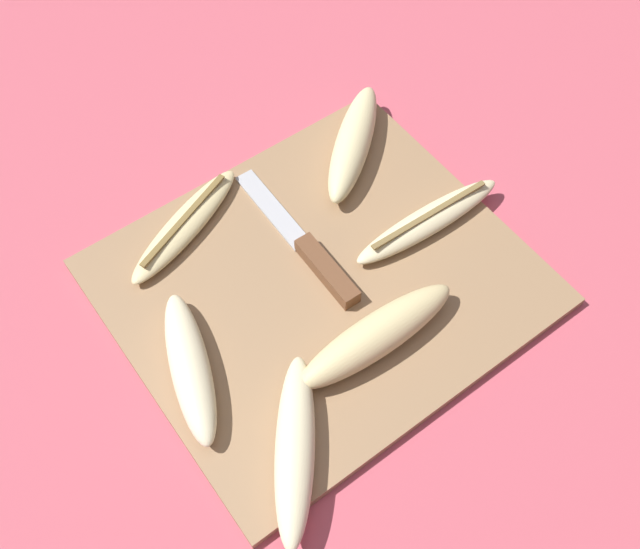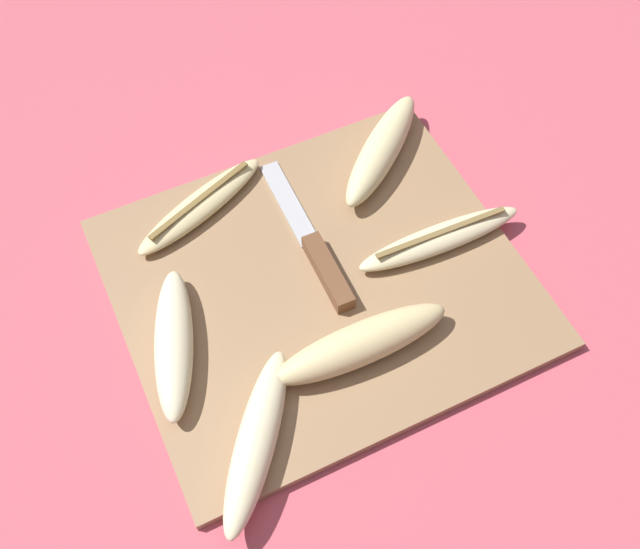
{
  "view_description": "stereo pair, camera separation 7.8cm",
  "coord_description": "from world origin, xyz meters",
  "px_view_note": "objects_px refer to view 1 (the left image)",
  "views": [
    {
      "loc": [
        -0.25,
        -0.33,
        0.69
      ],
      "look_at": [
        0.0,
        0.0,
        0.02
      ],
      "focal_mm": 42.0,
      "sensor_mm": 36.0,
      "label": 1
    },
    {
      "loc": [
        -0.18,
        -0.37,
        0.69
      ],
      "look_at": [
        0.0,
        0.0,
        0.02
      ],
      "focal_mm": 42.0,
      "sensor_mm": 36.0,
      "label": 2
    }
  ],
  "objects_px": {
    "knife": "(317,259)",
    "banana_bright_far": "(190,367)",
    "banana_ripe_center": "(185,225)",
    "banana_mellow_near": "(379,333)",
    "banana_pale_long": "(295,448)",
    "banana_cream_curved": "(428,221)",
    "banana_soft_right": "(353,143)"
  },
  "relations": [
    {
      "from": "knife",
      "to": "banana_bright_far",
      "type": "distance_m",
      "value": 0.18
    },
    {
      "from": "banana_ripe_center",
      "to": "banana_mellow_near",
      "type": "bearing_deg",
      "value": -70.26
    },
    {
      "from": "banana_pale_long",
      "to": "banana_mellow_near",
      "type": "bearing_deg",
      "value": 18.38
    },
    {
      "from": "knife",
      "to": "banana_cream_curved",
      "type": "xyz_separation_m",
      "value": [
        0.13,
        -0.03,
        0.0
      ]
    },
    {
      "from": "banana_cream_curved",
      "to": "banana_soft_right",
      "type": "relative_size",
      "value": 1.17
    },
    {
      "from": "banana_mellow_near",
      "to": "banana_cream_curved",
      "type": "xyz_separation_m",
      "value": [
        0.13,
        0.08,
        -0.01
      ]
    },
    {
      "from": "knife",
      "to": "banana_pale_long",
      "type": "bearing_deg",
      "value": -130.53
    },
    {
      "from": "knife",
      "to": "banana_ripe_center",
      "type": "relative_size",
      "value": 1.21
    },
    {
      "from": "banana_mellow_near",
      "to": "banana_pale_long",
      "type": "relative_size",
      "value": 1.12
    },
    {
      "from": "banana_bright_far",
      "to": "banana_mellow_near",
      "type": "bearing_deg",
      "value": -25.81
    },
    {
      "from": "banana_bright_far",
      "to": "banana_soft_right",
      "type": "height_order",
      "value": "banana_soft_right"
    },
    {
      "from": "banana_bright_far",
      "to": "banana_ripe_center",
      "type": "distance_m",
      "value": 0.17
    },
    {
      "from": "banana_bright_far",
      "to": "banana_ripe_center",
      "type": "height_order",
      "value": "banana_bright_far"
    },
    {
      "from": "knife",
      "to": "banana_ripe_center",
      "type": "bearing_deg",
      "value": 128.11
    },
    {
      "from": "banana_cream_curved",
      "to": "banana_pale_long",
      "type": "distance_m",
      "value": 0.29
    },
    {
      "from": "banana_cream_curved",
      "to": "banana_pale_long",
      "type": "xyz_separation_m",
      "value": [
        -0.27,
        -0.12,
        0.0
      ]
    },
    {
      "from": "banana_pale_long",
      "to": "banana_soft_right",
      "type": "xyz_separation_m",
      "value": [
        0.27,
        0.26,
        0.0
      ]
    },
    {
      "from": "banana_bright_far",
      "to": "banana_cream_curved",
      "type": "distance_m",
      "value": 0.3
    },
    {
      "from": "banana_soft_right",
      "to": "banana_bright_far",
      "type": "bearing_deg",
      "value": -156.43
    },
    {
      "from": "banana_bright_far",
      "to": "banana_soft_right",
      "type": "xyz_separation_m",
      "value": [
        0.3,
        0.13,
        0.0
      ]
    },
    {
      "from": "banana_mellow_near",
      "to": "banana_cream_curved",
      "type": "bearing_deg",
      "value": 30.72
    },
    {
      "from": "banana_bright_far",
      "to": "banana_pale_long",
      "type": "xyz_separation_m",
      "value": [
        0.03,
        -0.13,
        -0.0
      ]
    },
    {
      "from": "knife",
      "to": "banana_bright_far",
      "type": "xyz_separation_m",
      "value": [
        -0.18,
        -0.03,
        0.01
      ]
    },
    {
      "from": "banana_bright_far",
      "to": "banana_mellow_near",
      "type": "xyz_separation_m",
      "value": [
        0.17,
        -0.08,
        0.0
      ]
    },
    {
      "from": "banana_bright_far",
      "to": "banana_ripe_center",
      "type": "xyz_separation_m",
      "value": [
        0.08,
        0.15,
        -0.01
      ]
    },
    {
      "from": "banana_bright_far",
      "to": "banana_soft_right",
      "type": "distance_m",
      "value": 0.33
    },
    {
      "from": "banana_cream_curved",
      "to": "banana_soft_right",
      "type": "distance_m",
      "value": 0.13
    },
    {
      "from": "banana_cream_curved",
      "to": "banana_ripe_center",
      "type": "xyz_separation_m",
      "value": [
        -0.22,
        0.15,
        -0.0
      ]
    },
    {
      "from": "knife",
      "to": "banana_cream_curved",
      "type": "bearing_deg",
      "value": -13.63
    },
    {
      "from": "banana_soft_right",
      "to": "banana_ripe_center",
      "type": "bearing_deg",
      "value": 174.53
    },
    {
      "from": "knife",
      "to": "banana_pale_long",
      "type": "height_order",
      "value": "banana_pale_long"
    },
    {
      "from": "banana_cream_curved",
      "to": "banana_pale_long",
      "type": "height_order",
      "value": "banana_pale_long"
    }
  ]
}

